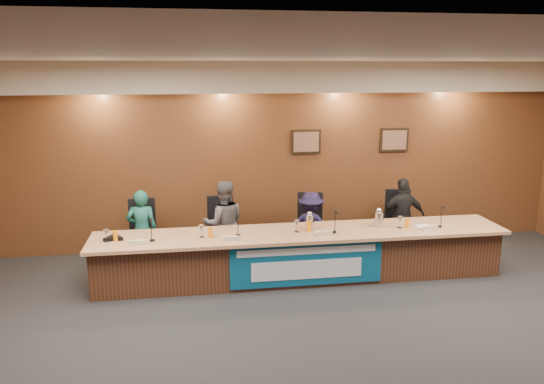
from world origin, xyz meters
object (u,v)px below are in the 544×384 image
Objects in this scene: panelist_a at (142,230)px; office_chair_a at (143,238)px; banner at (307,264)px; panelist_c at (311,227)px; panelist_d at (402,217)px; carafe_right at (379,220)px; dais_body at (301,256)px; carafe_mid at (309,222)px; office_chair_b at (224,234)px; office_chair_d at (400,226)px; office_chair_c at (309,230)px; panelist_b at (224,224)px; speakerphone at (114,238)px.

office_chair_a is at bearing -90.78° from panelist_a.
banner is 1.91× the size of panelist_c.
panelist_d is 1.03m from carafe_right.
panelist_d is 2.77× the size of office_chair_a.
dais_body reaches higher than office_chair_a.
carafe_mid is (0.13, 0.44, 0.48)m from banner.
office_chair_b is at bearing -176.27° from panelist_a.
panelist_c is 1.42m from office_chair_b.
panelist_a is 4.25m from panelist_d.
office_chair_d is (1.57, 0.10, -0.10)m from panelist_c.
carafe_right is at bearing -17.03° from office_chair_a.
panelist_a is 2.68× the size of office_chair_c.
panelist_a is 3.64m from carafe_right.
panelist_b is at bearing 22.85° from panelist_c.
office_chair_a is 2.65m from carafe_mid.
office_chair_b is (-2.98, 0.10, -0.18)m from panelist_d.
panelist_d is at bearing 31.20° from banner.
speakerphone reaches higher than office_chair_b.
office_chair_c is 1.00× the size of office_chair_d.
panelist_c reaches higher than carafe_mid.
panelist_c is at bearing 13.81° from speakerphone.
office_chair_d is 4.65m from speakerphone.
banner is 1.20m from panelist_c.
banner is at bearing -139.08° from office_chair_d.
carafe_right reaches higher than speakerphone.
dais_body is 4.34× the size of panelist_b.
panelist_d is (1.88, 0.72, 0.31)m from dais_body.
panelist_b is at bearing 179.22° from panelist_a.
office_chair_a and office_chair_d have the same top height.
speakerphone is at bearing -179.72° from dais_body.
panelist_d is at bearing 11.10° from office_chair_c.
panelist_a is 5.75× the size of carafe_mid.
panelist_d reaches higher than office_chair_d.
office_chair_a is 4.25m from office_chair_d.
panelist_b is 2.88× the size of office_chair_c.
office_chair_d is at bearing 50.15° from carafe_right.
office_chair_d is 1.15m from carafe_right.
panelist_a is 1.27m from panelist_b.
panelist_c is at bearing 178.01° from panelist_b.
panelist_c is 0.14m from office_chair_c.
panelist_a is at bearing 154.31° from banner.
office_chair_d is (4.25, 0.10, -0.16)m from panelist_a.
speakerphone is (-1.59, -0.84, 0.30)m from office_chair_b.
carafe_right reaches higher than office_chair_c.
banner is 4.58× the size of office_chair_c.
dais_body is at bearing -45.80° from office_chair_b.
panelist_c is 3.60× the size of speakerphone.
panelist_c is at bearing 179.22° from panelist_a.
dais_body is at bearing -23.10° from office_chair_a.
panelist_b is 1.29m from office_chair_a.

